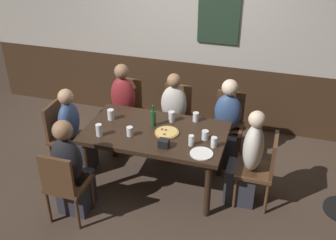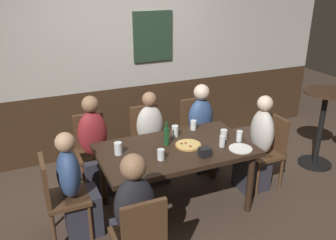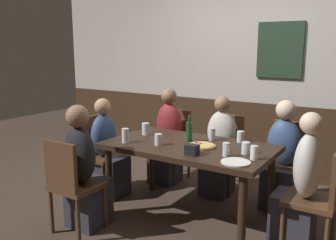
{
  "view_description": "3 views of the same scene",
  "coord_description": "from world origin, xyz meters",
  "px_view_note": "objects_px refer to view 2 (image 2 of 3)",
  "views": [
    {
      "loc": [
        1.26,
        -3.68,
        3.13
      ],
      "look_at": [
        0.18,
        -0.09,
        0.96
      ],
      "focal_mm": 42.99,
      "sensor_mm": 36.0,
      "label": 1
    },
    {
      "loc": [
        -1.42,
        -3.05,
        2.43
      ],
      "look_at": [
        -0.04,
        0.1,
        1.02
      ],
      "focal_mm": 38.44,
      "sensor_mm": 36.0,
      "label": 2
    },
    {
      "loc": [
        1.67,
        -3.01,
        1.67
      ],
      "look_at": [
        -0.24,
        -0.0,
        0.96
      ],
      "focal_mm": 39.26,
      "sensor_mm": 36.0,
      "label": 3
    }
  ],
  "objects_px": {
    "chair_right_far": "(196,128)",
    "highball_clear": "(224,135)",
    "person_mid_far": "(152,144)",
    "pint_glass_amber": "(118,149)",
    "pint_glass_pale": "(161,155)",
    "chair_mid_far": "(147,137)",
    "person_right_far": "(202,133)",
    "condiment_caddy": "(205,152)",
    "person_head_west": "(76,193)",
    "side_bar_table": "(321,123)",
    "beer_glass_half": "(239,137)",
    "tumbler_short": "(193,126)",
    "chair_head_west": "(58,194)",
    "chair_head_east": "(268,148)",
    "beer_bottle_green": "(166,136)",
    "beer_glass_tall": "(132,165)",
    "tumbler_water": "(175,131)",
    "chair_left_far": "(92,146)",
    "dining_table": "(176,155)",
    "person_left_near": "(134,224)",
    "person_left_far": "(95,152)",
    "pizza": "(188,145)",
    "pint_glass_stout": "(222,142)",
    "person_head_east": "(257,151)",
    "chair_left_near": "(140,237)",
    "plate_white_large": "(240,149)"
  },
  "relations": [
    {
      "from": "person_mid_far",
      "to": "pizza",
      "type": "height_order",
      "value": "person_mid_far"
    },
    {
      "from": "person_right_far",
      "to": "person_head_east",
      "type": "height_order",
      "value": "person_head_east"
    },
    {
      "from": "beer_glass_half",
      "to": "side_bar_table",
      "type": "bearing_deg",
      "value": 9.81
    },
    {
      "from": "chair_head_west",
      "to": "pint_glass_stout",
      "type": "xyz_separation_m",
      "value": [
        1.68,
        -0.17,
        0.3
      ]
    },
    {
      "from": "dining_table",
      "to": "tumbler_water",
      "type": "height_order",
      "value": "tumbler_water"
    },
    {
      "from": "dining_table",
      "to": "condiment_caddy",
      "type": "distance_m",
      "value": 0.36
    },
    {
      "from": "side_bar_table",
      "to": "condiment_caddy",
      "type": "bearing_deg",
      "value": -168.37
    },
    {
      "from": "beer_bottle_green",
      "to": "person_left_far",
      "type": "bearing_deg",
      "value": 136.89
    },
    {
      "from": "chair_right_far",
      "to": "person_left_far",
      "type": "relative_size",
      "value": 0.75
    },
    {
      "from": "pint_glass_stout",
      "to": "chair_head_west",
      "type": "bearing_deg",
      "value": 174.3
    },
    {
      "from": "person_left_far",
      "to": "side_bar_table",
      "type": "distance_m",
      "value": 2.93
    },
    {
      "from": "chair_mid_far",
      "to": "beer_bottle_green",
      "type": "height_order",
      "value": "beer_bottle_green"
    },
    {
      "from": "tumbler_short",
      "to": "beer_bottle_green",
      "type": "height_order",
      "value": "beer_bottle_green"
    },
    {
      "from": "person_right_far",
      "to": "pizza",
      "type": "distance_m",
      "value": 0.96
    },
    {
      "from": "dining_table",
      "to": "pizza",
      "type": "height_order",
      "value": "pizza"
    },
    {
      "from": "chair_head_west",
      "to": "chair_head_east",
      "type": "bearing_deg",
      "value": 0.0
    },
    {
      "from": "person_mid_far",
      "to": "pint_glass_amber",
      "type": "height_order",
      "value": "person_mid_far"
    },
    {
      "from": "beer_glass_half",
      "to": "tumbler_short",
      "type": "bearing_deg",
      "value": 122.86
    },
    {
      "from": "pint_glass_pale",
      "to": "tumbler_short",
      "type": "height_order",
      "value": "tumbler_short"
    },
    {
      "from": "chair_right_far",
      "to": "beer_glass_half",
      "type": "relative_size",
      "value": 7.35
    },
    {
      "from": "chair_head_east",
      "to": "chair_head_west",
      "type": "distance_m",
      "value": 2.44
    },
    {
      "from": "chair_mid_far",
      "to": "tumbler_short",
      "type": "relative_size",
      "value": 7.87
    },
    {
      "from": "dining_table",
      "to": "person_left_near",
      "type": "xyz_separation_m",
      "value": [
        -0.71,
        -0.71,
        -0.16
      ]
    },
    {
      "from": "pint_glass_pale",
      "to": "chair_mid_far",
      "type": "bearing_deg",
      "value": 77.11
    },
    {
      "from": "pizza",
      "to": "pint_glass_stout",
      "type": "xyz_separation_m",
      "value": [
        0.32,
        -0.15,
        0.04
      ]
    },
    {
      "from": "person_mid_far",
      "to": "side_bar_table",
      "type": "bearing_deg",
      "value": -15.22
    },
    {
      "from": "tumbler_water",
      "to": "chair_left_far",
      "type": "bearing_deg",
      "value": 143.28
    },
    {
      "from": "plate_white_large",
      "to": "side_bar_table",
      "type": "relative_size",
      "value": 0.23
    },
    {
      "from": "beer_glass_tall",
      "to": "chair_head_west",
      "type": "bearing_deg",
      "value": 157.28
    },
    {
      "from": "tumbler_short",
      "to": "person_mid_far",
      "type": "bearing_deg",
      "value": 136.86
    },
    {
      "from": "chair_mid_far",
      "to": "beer_bottle_green",
      "type": "relative_size",
      "value": 3.36
    },
    {
      "from": "person_left_near",
      "to": "tumbler_water",
      "type": "height_order",
      "value": "person_left_near"
    },
    {
      "from": "person_left_near",
      "to": "plate_white_large",
      "type": "height_order",
      "value": "person_left_near"
    },
    {
      "from": "chair_left_near",
      "to": "pizza",
      "type": "distance_m",
      "value": 1.23
    },
    {
      "from": "highball_clear",
      "to": "chair_head_west",
      "type": "bearing_deg",
      "value": 179.72
    },
    {
      "from": "dining_table",
      "to": "person_left_far",
      "type": "height_order",
      "value": "person_left_far"
    },
    {
      "from": "chair_left_far",
      "to": "beer_glass_tall",
      "type": "distance_m",
      "value": 1.2
    },
    {
      "from": "chair_left_far",
      "to": "side_bar_table",
      "type": "bearing_deg",
      "value": -14.68
    },
    {
      "from": "chair_mid_far",
      "to": "plate_white_large",
      "type": "bearing_deg",
      "value": -62.86
    },
    {
      "from": "pint_glass_amber",
      "to": "side_bar_table",
      "type": "distance_m",
      "value": 2.76
    },
    {
      "from": "pizza",
      "to": "beer_bottle_green",
      "type": "distance_m",
      "value": 0.25
    },
    {
      "from": "chair_right_far",
      "to": "highball_clear",
      "type": "bearing_deg",
      "value": -98.51
    },
    {
      "from": "chair_head_east",
      "to": "highball_clear",
      "type": "xyz_separation_m",
      "value": [
        -0.64,
        -0.01,
        0.29
      ]
    },
    {
      "from": "person_left_far",
      "to": "person_mid_far",
      "type": "distance_m",
      "value": 0.71
    },
    {
      "from": "highball_clear",
      "to": "condiment_caddy",
      "type": "height_order",
      "value": "highball_clear"
    },
    {
      "from": "person_head_west",
      "to": "person_mid_far",
      "type": "bearing_deg",
      "value": 33.94
    },
    {
      "from": "dining_table",
      "to": "chair_head_west",
      "type": "bearing_deg",
      "value": 180.0
    },
    {
      "from": "person_head_west",
      "to": "pint_glass_stout",
      "type": "bearing_deg",
      "value": -6.31
    },
    {
      "from": "chair_right_far",
      "to": "person_left_far",
      "type": "bearing_deg",
      "value": -173.49
    },
    {
      "from": "person_right_far",
      "to": "condiment_caddy",
      "type": "xyz_separation_m",
      "value": [
        -0.52,
        -0.99,
        0.3
      ]
    }
  ]
}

